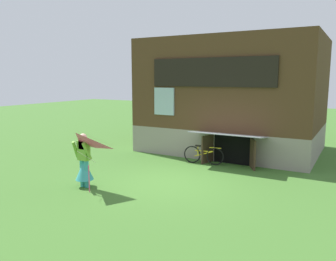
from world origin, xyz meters
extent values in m
plane|color=#3D6B28|center=(0.00, 0.00, 0.00)|extent=(60.00, 60.00, 0.00)
cube|color=gray|center=(0.00, 5.62, 0.56)|extent=(7.21, 5.23, 1.13)
cube|color=#4C331E|center=(0.00, 5.62, 2.96)|extent=(7.21, 5.23, 3.65)
cube|color=black|center=(0.00, 2.96, 3.37)|extent=(4.87, 0.08, 1.07)
cube|color=#9EB7C6|center=(0.00, 2.98, 3.37)|extent=(4.71, 0.04, 0.95)
cube|color=#9EB7C6|center=(-2.00, 2.97, 2.23)|extent=(0.90, 0.06, 1.10)
cube|color=black|center=(0.90, 2.98, 0.52)|extent=(1.40, 0.03, 1.05)
cube|color=#3D2B1E|center=(0.05, 2.70, 0.52)|extent=(0.24, 0.69, 1.05)
cube|color=#3D2B1E|center=(1.75, 2.70, 0.52)|extent=(0.39, 0.64, 1.05)
cube|color=#999EA8|center=(0.90, 2.45, 1.18)|extent=(2.63, 1.09, 0.18)
cylinder|color=teal|center=(-2.04, -1.74, 0.40)|extent=(0.14, 0.14, 0.80)
cylinder|color=teal|center=(-1.88, -1.74, 0.40)|extent=(0.14, 0.14, 0.80)
cone|color=teal|center=(-1.96, -1.74, 0.52)|extent=(0.52, 0.52, 0.60)
cube|color=#72AD38|center=(-1.96, -1.74, 1.09)|extent=(0.34, 0.20, 0.57)
cylinder|color=#72AD38|center=(-2.18, -1.84, 1.11)|extent=(0.17, 0.32, 0.53)
cylinder|color=#72AD38|center=(-1.74, -1.84, 1.11)|extent=(0.17, 0.32, 0.53)
cube|color=maroon|center=(-1.96, -1.80, 1.32)|extent=(0.20, 0.08, 0.36)
sphere|color=#D8AD8E|center=(-1.96, -1.74, 1.48)|extent=(0.22, 0.22, 0.22)
pyramid|color=#E54C7F|center=(-1.65, -2.36, 1.28)|extent=(1.05, 0.87, 0.56)
cylinder|color=beige|center=(-1.61, -1.99, 0.98)|extent=(0.01, 0.70, 0.48)
cylinder|color=#E54C7F|center=(-1.51, -2.04, 0.39)|extent=(0.03, 0.03, 0.78)
torus|color=black|center=(0.43, 2.48, 0.33)|extent=(0.65, 0.13, 0.65)
torus|color=black|center=(-0.44, 2.37, 0.33)|extent=(0.65, 0.13, 0.65)
cylinder|color=gold|center=(0.00, 2.43, 0.49)|extent=(0.66, 0.12, 0.04)
cylinder|color=gold|center=(0.00, 2.43, 0.39)|extent=(0.72, 0.13, 0.27)
cylinder|color=gold|center=(-0.22, 2.40, 0.49)|extent=(0.04, 0.04, 0.36)
cube|color=black|center=(-0.22, 2.40, 0.67)|extent=(0.20, 0.08, 0.05)
cylinder|color=gold|center=(0.43, 2.48, 0.64)|extent=(0.44, 0.08, 0.03)
camera|label=1|loc=(4.90, -8.90, 3.17)|focal=36.35mm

